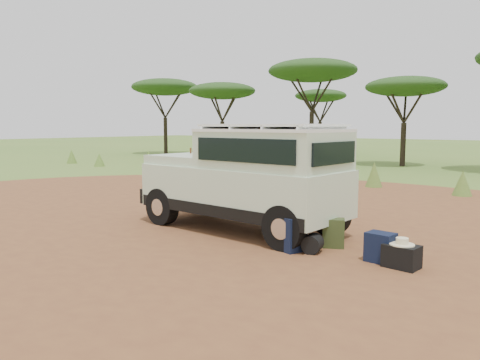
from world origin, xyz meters
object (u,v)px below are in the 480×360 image
Objects in this scene: backpack_navy at (289,234)px; backpack_olive at (333,233)px; duffel_navy at (380,248)px; hard_case at (402,256)px; walking_staff at (191,182)px; backpack_black at (287,226)px; safari_vehicle at (248,180)px.

backpack_olive is (0.53, 0.68, -0.04)m from backpack_navy.
backpack_navy is at bearing -163.08° from duffel_navy.
backpack_navy reaches higher than hard_case.
walking_staff reaches higher than backpack_black.
duffel_navy is 0.39m from hard_case.
backpack_olive is at bearing -51.42° from walking_staff.
hard_case is at bearing -17.41° from backpack_black.
backpack_olive is 1.09× the size of duffel_navy.
duffel_navy is (1.95, -0.36, -0.04)m from backpack_black.
duffel_navy is at bearing -16.60° from backpack_black.
walking_staff is 3.30m from backpack_black.
backpack_navy is 1.27× the size of duffel_navy.
backpack_black is (1.10, -0.21, -0.79)m from safari_vehicle.
walking_staff is at bearing 177.17° from backpack_navy.
backpack_olive reaches higher than duffel_navy.
hard_case is (1.91, 0.18, -0.13)m from backpack_navy.
backpack_navy reaches higher than backpack_olive.
duffel_navy is (1.01, -0.39, -0.02)m from backpack_olive.
hard_case is (0.37, -0.10, -0.06)m from duffel_navy.
walking_staff is 5.28m from duffel_navy.
safari_vehicle reaches higher than hard_case.
safari_vehicle reaches higher than backpack_navy.
safari_vehicle is 8.23× the size of backpack_black.
safari_vehicle is at bearing 163.28° from backpack_black.
safari_vehicle is 1.36m from backpack_black.
duffel_navy is at bearing -53.75° from walking_staff.
duffel_navy is at bearing -47.29° from backpack_olive.
backpack_navy is at bearing -62.75° from walking_staff.
duffel_navy is 0.94× the size of hard_case.
backpack_navy is 1.57m from duffel_navy.
duffel_navy reaches higher than hard_case.
safari_vehicle reaches higher than backpack_olive.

